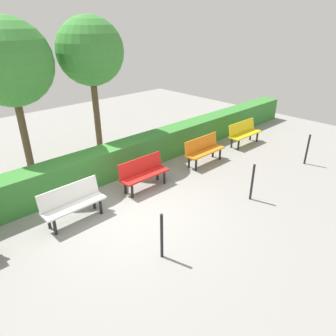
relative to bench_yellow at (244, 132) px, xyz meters
The scene contains 11 objects.
ground_plane 5.90m from the bench_yellow, ahead, with size 21.50×21.50×0.00m, color gray.
bench_yellow is the anchor object (origin of this frame).
bench_orange 2.38m from the bench_yellow, ahead, with size 1.50×0.46×0.86m.
bench_red 4.85m from the bench_yellow, ahead, with size 1.45×0.47×0.86m.
bench_white 7.01m from the bench_yellow, ahead, with size 1.47×0.47×0.86m.
hedge_row 4.92m from the bench_yellow, 14.40° to the right, with size 17.50×0.71×0.93m, color #387F33.
tree_near 6.02m from the bench_yellow, 32.56° to the right, with size 2.04×2.04×4.42m.
tree_mid 7.91m from the bench_yellow, 24.81° to the right, with size 2.31×2.31×4.39m.
railing_post_near 2.41m from the bench_yellow, 89.34° to the left, with size 0.06×0.06×1.00m, color black.
railing_post_mid 4.03m from the bench_yellow, 36.63° to the left, with size 0.06×0.06×1.00m, color black.
railing_post_far 6.82m from the bench_yellow, 20.64° to the left, with size 0.06×0.06×1.00m, color black.
Camera 1 is at (3.71, 5.19, 4.22)m, focal length 32.69 mm.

